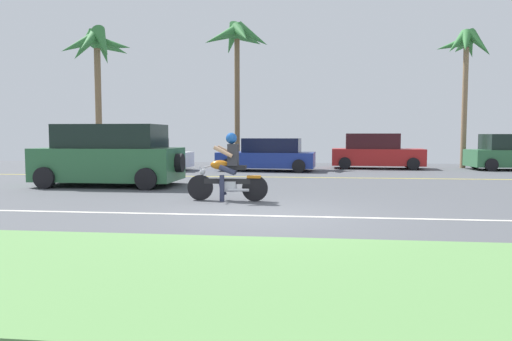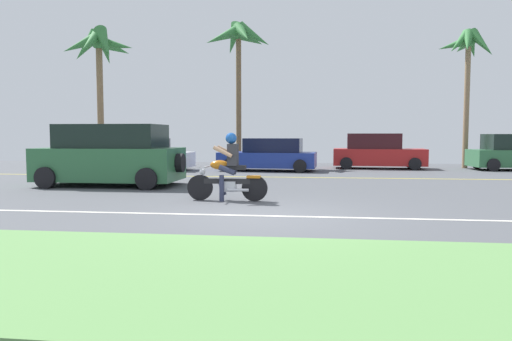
{
  "view_description": "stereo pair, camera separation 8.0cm",
  "coord_description": "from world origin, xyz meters",
  "px_view_note": "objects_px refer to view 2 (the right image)",
  "views": [
    {
      "loc": [
        0.9,
        -9.22,
        1.58
      ],
      "look_at": [
        -0.58,
        3.08,
        0.66
      ],
      "focal_mm": 33.61,
      "sensor_mm": 36.0,
      "label": 1
    },
    {
      "loc": [
        0.98,
        -9.21,
        1.58
      ],
      "look_at": [
        -0.58,
        3.08,
        0.66
      ],
      "focal_mm": 33.61,
      "sensor_mm": 36.0,
      "label": 2
    }
  ],
  "objects_px": {
    "parked_car_1": "(269,155)",
    "palm_tree_0": "(468,51)",
    "suv_nearby": "(111,156)",
    "palm_tree_1": "(100,50)",
    "palm_tree_2": "(238,42)",
    "motorcyclist": "(228,172)",
    "parked_car_2": "(377,152)",
    "parked_car_0": "(142,155)"
  },
  "relations": [
    {
      "from": "parked_car_2",
      "to": "parked_car_1",
      "type": "bearing_deg",
      "value": -157.21
    },
    {
      "from": "suv_nearby",
      "to": "palm_tree_1",
      "type": "distance_m",
      "value": 12.83
    },
    {
      "from": "parked_car_0",
      "to": "palm_tree_2",
      "type": "bearing_deg",
      "value": 39.68
    },
    {
      "from": "suv_nearby",
      "to": "palm_tree_1",
      "type": "bearing_deg",
      "value": 116.36
    },
    {
      "from": "parked_car_2",
      "to": "palm_tree_2",
      "type": "relative_size",
      "value": 0.59
    },
    {
      "from": "suv_nearby",
      "to": "palm_tree_0",
      "type": "bearing_deg",
      "value": 35.82
    },
    {
      "from": "motorcyclist",
      "to": "palm_tree_0",
      "type": "relative_size",
      "value": 0.3
    },
    {
      "from": "parked_car_1",
      "to": "palm_tree_0",
      "type": "distance_m",
      "value": 10.67
    },
    {
      "from": "motorcyclist",
      "to": "palm_tree_2",
      "type": "xyz_separation_m",
      "value": [
        -1.8,
        12.67,
        5.5
      ]
    },
    {
      "from": "palm_tree_0",
      "to": "parked_car_1",
      "type": "bearing_deg",
      "value": -162.61
    },
    {
      "from": "parked_car_1",
      "to": "suv_nearby",
      "type": "bearing_deg",
      "value": -122.2
    },
    {
      "from": "parked_car_2",
      "to": "palm_tree_0",
      "type": "xyz_separation_m",
      "value": [
        4.17,
        0.78,
        4.75
      ]
    },
    {
      "from": "suv_nearby",
      "to": "parked_car_1",
      "type": "relative_size",
      "value": 1.04
    },
    {
      "from": "palm_tree_2",
      "to": "suv_nearby",
      "type": "bearing_deg",
      "value": -104.08
    },
    {
      "from": "parked_car_1",
      "to": "palm_tree_0",
      "type": "xyz_separation_m",
      "value": [
        9.07,
        2.84,
        4.83
      ]
    },
    {
      "from": "palm_tree_1",
      "to": "suv_nearby",
      "type": "bearing_deg",
      "value": -63.64
    },
    {
      "from": "motorcyclist",
      "to": "palm_tree_1",
      "type": "height_order",
      "value": "palm_tree_1"
    },
    {
      "from": "parked_car_0",
      "to": "palm_tree_1",
      "type": "height_order",
      "value": "palm_tree_1"
    },
    {
      "from": "parked_car_2",
      "to": "palm_tree_0",
      "type": "distance_m",
      "value": 6.37
    },
    {
      "from": "motorcyclist",
      "to": "parked_car_1",
      "type": "height_order",
      "value": "motorcyclist"
    },
    {
      "from": "parked_car_0",
      "to": "parked_car_1",
      "type": "distance_m",
      "value": 5.72
    },
    {
      "from": "parked_car_1",
      "to": "palm_tree_0",
      "type": "height_order",
      "value": "palm_tree_0"
    },
    {
      "from": "palm_tree_0",
      "to": "palm_tree_1",
      "type": "relative_size",
      "value": 0.89
    },
    {
      "from": "parked_car_0",
      "to": "suv_nearby",
      "type": "bearing_deg",
      "value": -77.55
    },
    {
      "from": "palm_tree_1",
      "to": "palm_tree_0",
      "type": "bearing_deg",
      "value": -2.71
    },
    {
      "from": "suv_nearby",
      "to": "parked_car_2",
      "type": "distance_m",
      "value": 12.76
    },
    {
      "from": "suv_nearby",
      "to": "palm_tree_2",
      "type": "bearing_deg",
      "value": 75.92
    },
    {
      "from": "motorcyclist",
      "to": "parked_car_1",
      "type": "distance_m",
      "value": 9.75
    },
    {
      "from": "suv_nearby",
      "to": "parked_car_0",
      "type": "distance_m",
      "value": 6.67
    },
    {
      "from": "parked_car_0",
      "to": "parked_car_1",
      "type": "relative_size",
      "value": 1.01
    },
    {
      "from": "parked_car_2",
      "to": "palm_tree_1",
      "type": "distance_m",
      "value": 15.44
    },
    {
      "from": "parked_car_1",
      "to": "palm_tree_1",
      "type": "distance_m",
      "value": 11.55
    },
    {
      "from": "parked_car_1",
      "to": "palm_tree_2",
      "type": "bearing_deg",
      "value": 122.16
    },
    {
      "from": "suv_nearby",
      "to": "palm_tree_2",
      "type": "height_order",
      "value": "palm_tree_2"
    },
    {
      "from": "parked_car_2",
      "to": "palm_tree_1",
      "type": "height_order",
      "value": "palm_tree_1"
    },
    {
      "from": "motorcyclist",
      "to": "parked_car_0",
      "type": "xyz_separation_m",
      "value": [
        -5.68,
        9.46,
        -0.02
      ]
    },
    {
      "from": "motorcyclist",
      "to": "suv_nearby",
      "type": "distance_m",
      "value": 5.17
    },
    {
      "from": "parked_car_2",
      "to": "palm_tree_2",
      "type": "bearing_deg",
      "value": 172.69
    },
    {
      "from": "motorcyclist",
      "to": "palm_tree_0",
      "type": "bearing_deg",
      "value": 54.1
    },
    {
      "from": "parked_car_1",
      "to": "palm_tree_1",
      "type": "bearing_deg",
      "value": 158.59
    },
    {
      "from": "suv_nearby",
      "to": "palm_tree_2",
      "type": "relative_size",
      "value": 0.62
    },
    {
      "from": "palm_tree_0",
      "to": "parked_car_0",
      "type": "bearing_deg",
      "value": -168.05
    }
  ]
}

